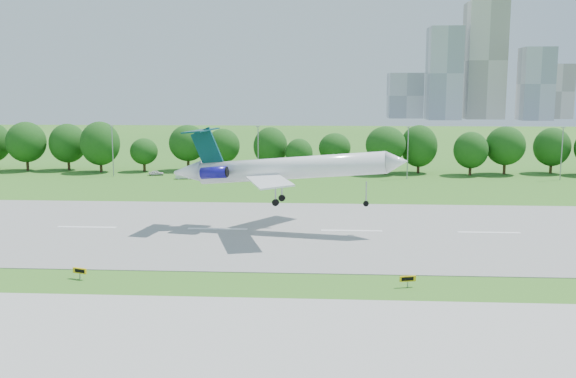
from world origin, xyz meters
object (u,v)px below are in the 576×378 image
(airliner, at_px, (279,168))
(service_vehicle_b, at_px, (156,173))
(taxi_sign_left, at_px, (80,271))
(service_vehicle_a, at_px, (184,176))

(airliner, bearing_deg, service_vehicle_b, 129.45)
(taxi_sign_left, xyz_separation_m, service_vehicle_a, (-6.17, 79.46, -0.26))
(taxi_sign_left, xyz_separation_m, service_vehicle_b, (-14.28, 85.19, -0.32))
(airliner, distance_m, taxi_sign_left, 34.20)
(taxi_sign_left, bearing_deg, service_vehicle_a, 114.21)
(airliner, distance_m, service_vehicle_b, 68.78)
(airliner, relative_size, service_vehicle_a, 8.84)
(service_vehicle_a, xyz_separation_m, service_vehicle_b, (-8.11, 5.72, -0.06))
(taxi_sign_left, bearing_deg, airliner, 72.27)
(service_vehicle_a, bearing_deg, service_vehicle_b, 45.58)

